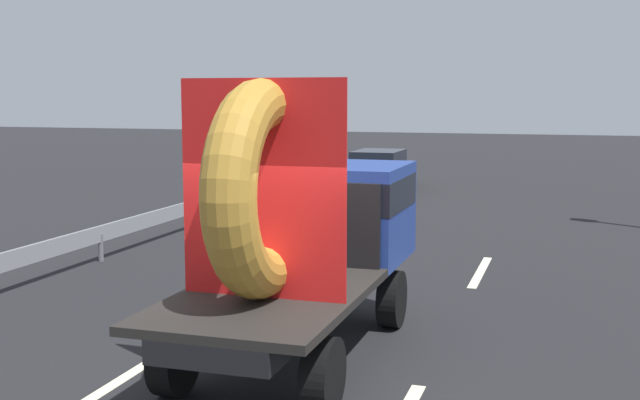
# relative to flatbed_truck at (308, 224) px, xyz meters

# --- Properties ---
(ground_plane) EXTENTS (120.00, 120.00, 0.00)m
(ground_plane) POSITION_rel_flatbed_truck_xyz_m (-0.08, -1.26, -1.61)
(ground_plane) COLOR black
(flatbed_truck) EXTENTS (2.02, 5.18, 3.44)m
(flatbed_truck) POSITION_rel_flatbed_truck_xyz_m (0.00, 0.00, 0.00)
(flatbed_truck) COLOR black
(flatbed_truck) RESTS_ON ground_plane
(distant_sedan) EXTENTS (1.73, 4.04, 1.32)m
(distant_sedan) POSITION_rel_flatbed_truck_xyz_m (-3.31, 17.80, -0.90)
(distant_sedan) COLOR black
(distant_sedan) RESTS_ON ground_plane
(guardrail) EXTENTS (0.10, 16.14, 0.71)m
(guardrail) POSITION_rel_flatbed_truck_xyz_m (-5.57, 5.83, -1.08)
(guardrail) COLOR gray
(guardrail) RESTS_ON ground_plane
(lane_dash_left_near) EXTENTS (0.16, 2.80, 0.01)m
(lane_dash_left_near) POSITION_rel_flatbed_truck_xyz_m (-1.65, -2.15, -1.60)
(lane_dash_left_near) COLOR beige
(lane_dash_left_near) RESTS_ON ground_plane
(lane_dash_left_far) EXTENTS (0.16, 2.26, 0.01)m
(lane_dash_left_far) POSITION_rel_flatbed_truck_xyz_m (-1.65, 5.20, -1.60)
(lane_dash_left_far) COLOR beige
(lane_dash_left_far) RESTS_ON ground_plane
(lane_dash_right_far) EXTENTS (0.16, 2.71, 0.01)m
(lane_dash_right_far) POSITION_rel_flatbed_truck_xyz_m (1.65, 5.12, -1.60)
(lane_dash_right_far) COLOR beige
(lane_dash_right_far) RESTS_ON ground_plane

